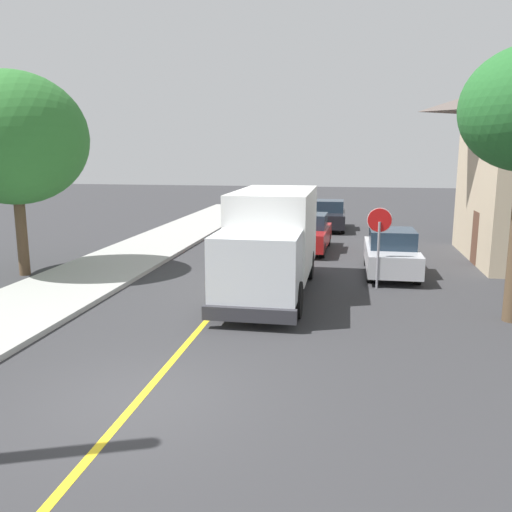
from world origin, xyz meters
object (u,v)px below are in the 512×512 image
(parked_car_near, at_px, (308,233))
(parked_van_across, at_px, (391,253))
(parked_car_mid, at_px, (329,216))
(stop_sign, at_px, (379,232))
(box_truck, at_px, (272,237))
(street_tree_near, at_px, (14,139))

(parked_car_near, bearing_deg, parked_van_across, -50.96)
(parked_car_mid, xyz_separation_m, stop_sign, (2.12, -13.21, 1.06))
(parked_van_across, distance_m, stop_sign, 2.46)
(box_truck, xyz_separation_m, parked_car_mid, (1.24, 14.28, -0.97))
(parked_car_near, height_order, street_tree_near, street_tree_near)
(street_tree_near, bearing_deg, stop_sign, 1.36)
(parked_van_across, height_order, stop_sign, stop_sign)
(parked_car_near, relative_size, street_tree_near, 0.62)
(stop_sign, height_order, street_tree_near, street_tree_near)
(box_truck, distance_m, stop_sign, 3.53)
(stop_sign, distance_m, street_tree_near, 12.93)
(box_truck, xyz_separation_m, stop_sign, (3.36, 1.08, 0.09))
(parked_car_near, distance_m, stop_sign, 6.95)
(parked_car_mid, bearing_deg, parked_van_across, -76.30)
(parked_car_near, xyz_separation_m, parked_car_mid, (0.66, 6.92, 0.00))
(parked_car_mid, relative_size, parked_van_across, 1.00)
(parked_car_near, relative_size, parked_van_across, 1.01)
(parked_car_near, relative_size, stop_sign, 1.69)
(parked_car_mid, distance_m, parked_van_across, 11.39)
(parked_van_across, relative_size, street_tree_near, 0.62)
(box_truck, relative_size, street_tree_near, 1.00)
(parked_car_near, bearing_deg, box_truck, -94.51)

